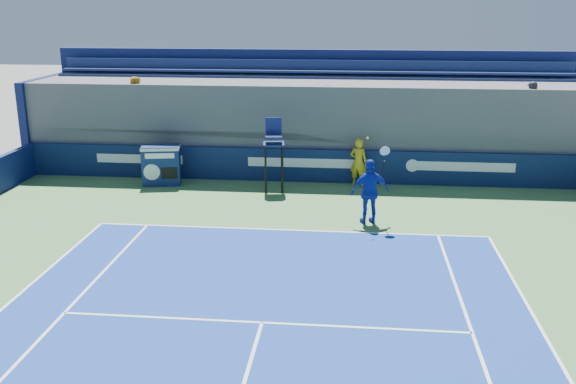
# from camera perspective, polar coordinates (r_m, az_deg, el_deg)

# --- Properties ---
(ball_person) EXTENTS (0.71, 0.57, 1.69)m
(ball_person) POSITION_cam_1_polar(r_m,az_deg,el_deg) (22.35, 6.28, 2.63)
(ball_person) COLOR gold
(ball_person) RESTS_ON apron
(back_hoarding) EXTENTS (20.40, 0.21, 1.20)m
(back_hoarding) POSITION_cam_1_polar(r_m,az_deg,el_deg) (22.88, 1.44, 2.38)
(back_hoarding) COLOR #0B1941
(back_hoarding) RESTS_ON ground
(match_clock) EXTENTS (1.43, 0.95, 1.40)m
(match_clock) POSITION_cam_1_polar(r_m,az_deg,el_deg) (22.91, -11.20, 2.45)
(match_clock) COLOR #0F1F4F
(match_clock) RESTS_ON ground
(umpire_chair) EXTENTS (0.79, 0.79, 2.48)m
(umpire_chair) POSITION_cam_1_polar(r_m,az_deg,el_deg) (21.58, -1.28, 4.05)
(umpire_chair) COLOR black
(umpire_chair) RESTS_ON ground
(tennis_player) EXTENTS (1.20, 0.77, 2.57)m
(tennis_player) POSITION_cam_1_polar(r_m,az_deg,el_deg) (18.52, 7.30, 0.04)
(tennis_player) COLOR #13289A
(tennis_player) RESTS_ON apron
(stadium_seating) EXTENTS (21.00, 4.05, 4.40)m
(stadium_seating) POSITION_cam_1_polar(r_m,az_deg,el_deg) (24.63, 1.81, 6.31)
(stadium_seating) COLOR #4C4D51
(stadium_seating) RESTS_ON ground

